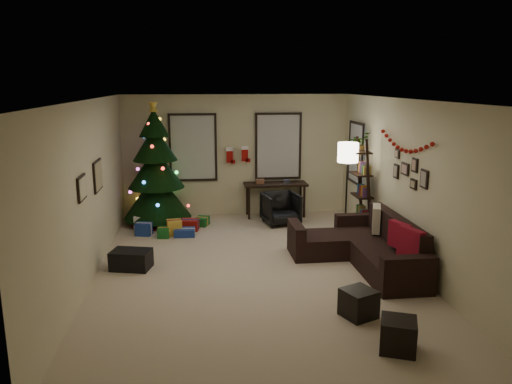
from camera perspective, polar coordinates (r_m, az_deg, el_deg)
floor at (r=8.11m, az=-0.19°, el=-8.90°), size 7.00×7.00×0.00m
ceiling at (r=7.56m, az=-0.21°, el=10.54°), size 7.00×7.00×0.00m
wall_back at (r=11.15m, az=-2.31°, el=4.20°), size 5.00×0.00×5.00m
wall_front at (r=4.40m, az=5.21°, el=-9.00°), size 5.00×0.00×5.00m
wall_left at (r=7.84m, az=-18.66°, el=-0.01°), size 0.00×7.00×7.00m
wall_right at (r=8.38m, az=17.03°, el=0.88°), size 0.00×7.00×7.00m
window_back_left at (r=11.06m, az=-7.24°, el=5.08°), size 1.05×0.06×1.50m
window_back_right at (r=11.21m, az=2.56°, el=5.27°), size 1.05×0.06×1.50m
window_right_wall at (r=10.70m, az=11.45°, el=4.41°), size 0.06×0.90×1.30m
christmas_tree at (r=10.64m, az=-11.39°, el=2.17°), size 1.42×1.42×2.65m
presents at (r=10.15m, az=-9.66°, el=-3.95°), size 1.50×1.01×0.30m
sofa at (r=8.48m, az=12.45°, el=-6.30°), size 1.72×2.51×0.83m
pillow_red_a at (r=7.67m, az=17.34°, el=-5.70°), size 0.26×0.48×0.46m
pillow_red_b at (r=8.03m, az=16.12°, el=-4.79°), size 0.23×0.43×0.41m
pillow_cream at (r=8.93m, az=13.63°, el=-2.98°), size 0.28×0.47×0.45m
ottoman_near at (r=6.67m, az=11.69°, el=-12.38°), size 0.50×0.50×0.37m
ottoman_far at (r=6.02m, az=15.99°, el=-15.49°), size 0.51×0.51×0.37m
desk at (r=11.10m, az=2.25°, el=0.58°), size 1.40×0.50×0.76m
desk_chair at (r=10.55m, az=2.86°, el=-1.91°), size 0.76×0.72×0.67m
bookshelf at (r=9.81m, az=12.17°, el=0.31°), size 0.30×0.57×1.93m
potted_plant at (r=9.96m, az=11.83°, el=5.86°), size 0.69×0.68×0.58m
floor_lamp at (r=9.53m, az=10.48°, el=3.76°), size 0.39×0.39×1.85m
art_map at (r=8.46m, az=-17.70°, el=1.81°), size 0.04×0.60×0.50m
art_abstract at (r=7.33m, az=-19.36°, el=0.43°), size 0.04×0.45×0.35m
gallery at (r=8.27m, az=17.20°, el=2.28°), size 0.03×1.25×0.54m
garland at (r=8.38m, az=16.66°, el=5.38°), size 0.08×1.90×0.30m
stocking_left at (r=11.03m, az=-3.00°, el=4.26°), size 0.20×0.05×0.36m
stocking_right at (r=10.98m, az=-1.25°, el=4.43°), size 0.20×0.05×0.36m
storage_bin at (r=8.35m, az=-14.13°, el=-7.52°), size 0.70×0.55×0.31m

